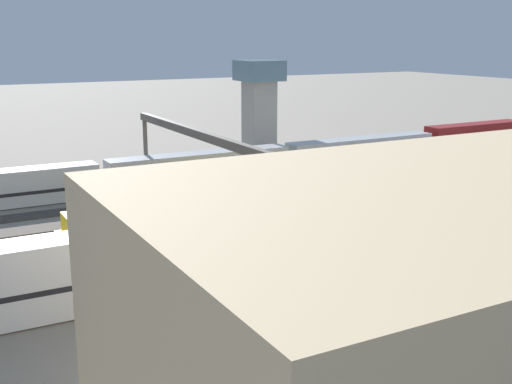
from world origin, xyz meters
name	(u,v)px	position (x,y,z in m)	size (l,w,h in m)	color
ground_plane	(235,217)	(0.00, 0.00, 0.00)	(400.00, 400.00, 0.00)	gray
track_bed_0	(179,186)	(0.00, -15.00, 0.06)	(140.00, 2.80, 0.12)	#4C443D
track_bed_1	(195,195)	(0.00, -10.00, 0.06)	(140.00, 2.80, 0.12)	#3D3833
track_bed_2	(214,205)	(0.00, -5.00, 0.06)	(140.00, 2.80, 0.12)	#4C443D
track_bed_3	(235,217)	(0.00, 0.00, 0.06)	(140.00, 2.80, 0.12)	#3D3833
track_bed_4	(259,230)	(0.00, 5.00, 0.06)	(140.00, 2.80, 0.12)	#3D3833
track_bed_5	(287,245)	(0.00, 10.00, 0.06)	(140.00, 2.80, 0.12)	#4C443D
track_bed_6	(320,262)	(0.00, 15.00, 0.06)	(140.00, 2.80, 0.12)	#4C443D
train_on_track_0	(184,169)	(-0.79, -15.00, 2.06)	(114.80, 3.06, 4.40)	maroon
train_on_track_4	(464,180)	(-25.96, 5.00, 1.99)	(71.40, 3.06, 3.80)	#A8AAB2
train_on_track_3	(286,190)	(-5.89, 0.00, 2.16)	(10.00, 3.00, 5.00)	gold
train_on_track_6	(352,226)	(-3.03, 15.00, 2.61)	(119.80, 3.06, 5.00)	silver
train_on_track_5	(124,247)	(14.33, 10.00, 2.16)	(10.00, 3.00, 5.00)	gold
signal_gantry	(204,144)	(3.21, 0.00, 7.65)	(0.70, 35.00, 8.80)	#4C4742
control_tower	(259,100)	(-19.10, -29.75, 8.21)	(6.00, 6.00, 14.08)	gray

